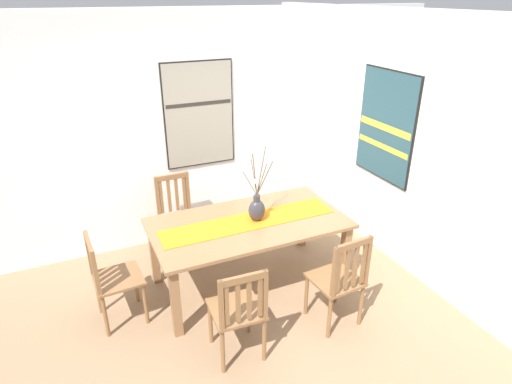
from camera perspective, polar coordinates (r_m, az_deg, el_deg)
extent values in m
cube|color=#8E7051|center=(4.32, 0.87, -16.29)|extent=(6.40, 6.40, 0.03)
cube|color=white|center=(5.21, -7.86, 8.18)|extent=(6.40, 0.12, 2.70)
cube|color=white|center=(4.63, 22.37, 4.33)|extent=(0.12, 6.40, 2.70)
cube|color=#8E6642|center=(4.33, -0.99, -4.15)|extent=(1.95, 1.04, 0.03)
cube|color=#8E6642|center=(3.97, -10.61, -14.24)|extent=(0.08, 0.08, 0.71)
cube|color=#8E6642|center=(4.59, 11.69, -8.30)|extent=(0.08, 0.08, 0.71)
cube|color=#8E6642|center=(4.67, -13.37, -7.85)|extent=(0.08, 0.08, 0.71)
cube|color=#8E6642|center=(5.22, 6.17, -3.58)|extent=(0.08, 0.08, 0.71)
cube|color=orange|center=(4.32, -0.99, -3.91)|extent=(1.79, 0.36, 0.01)
ellipsoid|color=#333338|center=(4.29, 0.10, -2.45)|extent=(0.17, 0.15, 0.23)
cylinder|color=#333338|center=(4.23, 0.10, -0.82)|extent=(0.07, 0.07, 0.06)
cylinder|color=brown|center=(4.14, -0.17, 2.28)|extent=(0.03, 0.05, 0.42)
cylinder|color=brown|center=(4.14, -0.27, 1.92)|extent=(0.05, 0.03, 0.38)
cylinder|color=brown|center=(4.11, 1.14, 1.75)|extent=(0.12, 0.12, 0.38)
cylinder|color=brown|center=(4.15, -0.81, 1.11)|extent=(0.13, 0.04, 0.26)
cylinder|color=brown|center=(4.17, 0.76, 1.64)|extent=(0.11, 0.01, 0.32)
cylinder|color=brown|center=(4.20, 0.70, 2.80)|extent=(0.16, 0.13, 0.45)
sphere|color=white|center=(4.11, -0.20, 1.38)|extent=(0.05, 0.05, 0.05)
cube|color=brown|center=(5.01, -10.16, -3.81)|extent=(0.43, 0.43, 0.03)
cylinder|color=brown|center=(5.02, -7.41, -6.65)|extent=(0.04, 0.04, 0.44)
cylinder|color=brown|center=(4.95, -11.40, -7.50)|extent=(0.04, 0.04, 0.44)
cylinder|color=brown|center=(5.32, -8.64, -4.78)|extent=(0.04, 0.04, 0.44)
cylinder|color=brown|center=(5.25, -12.40, -5.55)|extent=(0.04, 0.04, 0.44)
cube|color=brown|center=(5.10, -9.02, 0.08)|extent=(0.04, 0.04, 0.49)
cube|color=brown|center=(5.03, -12.94, -0.65)|extent=(0.04, 0.04, 0.49)
cube|color=brown|center=(4.98, -11.17, 1.98)|extent=(0.38, 0.04, 0.06)
cube|color=brown|center=(5.10, -9.47, -0.16)|extent=(0.04, 0.02, 0.40)
cube|color=brown|center=(5.08, -10.46, -0.34)|extent=(0.04, 0.02, 0.40)
cube|color=brown|center=(5.06, -11.45, -0.53)|extent=(0.04, 0.02, 0.40)
cube|color=brown|center=(5.04, -12.45, -0.72)|extent=(0.04, 0.02, 0.40)
cube|color=brown|center=(4.22, -17.82, -10.83)|extent=(0.45, 0.45, 0.03)
cylinder|color=brown|center=(4.52, -15.64, -11.50)|extent=(0.04, 0.04, 0.44)
cylinder|color=brown|center=(4.23, -14.44, -14.15)|extent=(0.04, 0.04, 0.44)
cylinder|color=brown|center=(4.48, -20.19, -12.53)|extent=(0.04, 0.04, 0.44)
cylinder|color=brown|center=(4.20, -19.34, -15.29)|extent=(0.04, 0.04, 0.44)
cube|color=brown|center=(4.23, -21.26, -7.48)|extent=(0.04, 0.04, 0.44)
cube|color=brown|center=(3.92, -20.46, -10.05)|extent=(0.04, 0.04, 0.44)
cube|color=brown|center=(3.97, -21.30, -6.41)|extent=(0.06, 0.38, 0.06)
cube|color=brown|center=(4.21, -21.17, -7.84)|extent=(0.02, 0.04, 0.35)
cube|color=brown|center=(4.14, -21.01, -8.36)|extent=(0.02, 0.04, 0.35)
cube|color=brown|center=(4.08, -20.84, -8.90)|extent=(0.02, 0.04, 0.35)
cube|color=brown|center=(4.02, -20.67, -9.45)|extent=(0.02, 0.04, 0.35)
cube|color=brown|center=(3.95, -20.49, -10.02)|extent=(0.02, 0.04, 0.35)
cube|color=brown|center=(3.69, -2.65, -15.25)|extent=(0.44, 0.44, 0.03)
cylinder|color=brown|center=(3.94, -6.06, -16.81)|extent=(0.04, 0.04, 0.44)
cylinder|color=brown|center=(4.02, -0.93, -15.65)|extent=(0.04, 0.04, 0.44)
cylinder|color=brown|center=(3.69, -4.43, -20.34)|extent=(0.04, 0.04, 0.44)
cylinder|color=brown|center=(3.77, 1.10, -18.98)|extent=(0.04, 0.04, 0.44)
cube|color=brown|center=(3.36, -4.65, -14.78)|extent=(0.04, 0.04, 0.45)
cube|color=brown|center=(3.45, 1.23, -13.43)|extent=(0.04, 0.04, 0.45)
cube|color=brown|center=(3.28, -1.70, -11.44)|extent=(0.38, 0.05, 0.06)
cube|color=brown|center=(3.38, -3.91, -14.82)|extent=(0.04, 0.02, 0.36)
cube|color=brown|center=(3.40, -2.40, -14.48)|extent=(0.04, 0.02, 0.36)
cube|color=brown|center=(3.42, -0.92, -14.13)|extent=(0.04, 0.02, 0.36)
cube|color=brown|center=(3.45, 0.55, -13.79)|extent=(0.04, 0.02, 0.36)
cube|color=brown|center=(4.07, 10.45, -11.33)|extent=(0.45, 0.45, 0.03)
cylinder|color=brown|center=(4.23, 6.69, -13.39)|extent=(0.04, 0.04, 0.44)
cylinder|color=brown|center=(4.41, 10.63, -11.88)|extent=(0.04, 0.04, 0.44)
cylinder|color=brown|center=(4.02, 9.71, -16.12)|extent=(0.04, 0.04, 0.44)
cylinder|color=brown|center=(4.21, 13.74, -14.35)|extent=(0.04, 0.04, 0.44)
cube|color=brown|center=(3.71, 10.36, -10.43)|extent=(0.04, 0.04, 0.50)
cube|color=brown|center=(3.91, 14.57, -8.81)|extent=(0.04, 0.04, 0.50)
cube|color=brown|center=(3.69, 12.84, -6.82)|extent=(0.38, 0.06, 0.06)
cube|color=brown|center=(3.74, 10.87, -10.42)|extent=(0.04, 0.02, 0.41)
cube|color=brown|center=(3.79, 11.97, -10.00)|extent=(0.04, 0.02, 0.41)
cube|color=brown|center=(3.84, 13.03, -9.59)|extent=(0.04, 0.02, 0.41)
cube|color=brown|center=(3.89, 14.07, -9.18)|extent=(0.04, 0.02, 0.41)
cube|color=black|center=(5.10, -7.57, 10.11)|extent=(0.83, 0.04, 1.22)
cube|color=gray|center=(5.08, -7.50, 10.05)|extent=(0.80, 0.01, 1.19)
cube|color=#2D2823|center=(5.05, -7.57, 11.51)|extent=(0.77, 0.00, 0.04)
cube|color=black|center=(4.98, 16.92, 8.38)|extent=(0.04, 0.87, 1.21)
cube|color=#284C56|center=(4.97, 16.72, 8.36)|extent=(0.01, 0.84, 1.18)
cube|color=gold|center=(5.03, 16.36, 5.86)|extent=(0.00, 0.81, 0.06)
cube|color=gold|center=(4.97, 16.66, 8.22)|extent=(0.00, 0.81, 0.07)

